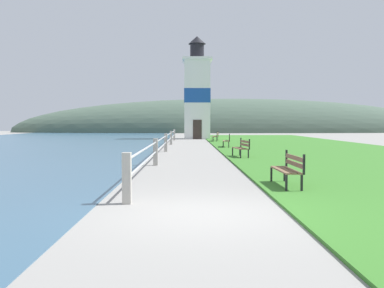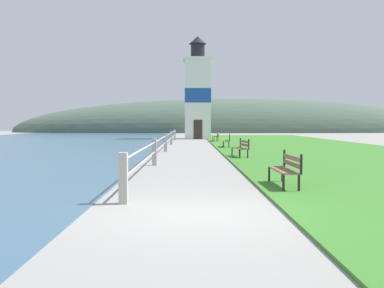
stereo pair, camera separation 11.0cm
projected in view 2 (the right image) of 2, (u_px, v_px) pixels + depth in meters
ground_plane at (197, 214)px, 7.95m from camera, size 160.00×160.00×0.00m
grass_verge at (310, 149)px, 27.48m from camera, size 12.00×58.53×0.06m
seawall_railing at (166, 141)px, 24.97m from camera, size 0.18×32.34×1.08m
park_bench_near at (286, 167)px, 11.05m from camera, size 0.50×1.76×0.94m
park_bench_midway at (241, 147)px, 20.50m from camera, size 0.68×1.67×0.94m
park_bench_far at (227, 140)px, 28.84m from camera, size 0.63×1.77×0.94m
park_bench_by_lighthouse at (216, 136)px, 38.06m from camera, size 0.71×1.88×0.94m
lighthouse at (198, 94)px, 45.10m from camera, size 3.08×3.08×10.77m
distant_hillside at (234, 132)px, 76.93m from camera, size 80.00×16.00×12.00m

